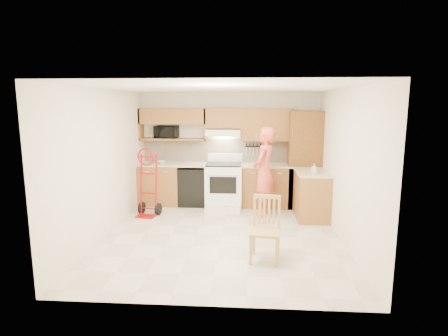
# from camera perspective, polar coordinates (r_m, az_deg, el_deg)

# --- Properties ---
(floor) EXTENTS (4.00, 4.50, 0.02)m
(floor) POSITION_cam_1_polar(r_m,az_deg,el_deg) (6.42, -0.31, -10.59)
(floor) COLOR beige
(floor) RESTS_ON ground
(ceiling) EXTENTS (4.00, 4.50, 0.02)m
(ceiling) POSITION_cam_1_polar(r_m,az_deg,el_deg) (6.01, -0.33, 12.51)
(ceiling) COLOR white
(ceiling) RESTS_ON ground
(wall_back) EXTENTS (4.00, 0.02, 2.50)m
(wall_back) POSITION_cam_1_polar(r_m,az_deg,el_deg) (8.32, 0.82, 3.10)
(wall_back) COLOR #EFE5CE
(wall_back) RESTS_ON ground
(wall_front) EXTENTS (4.00, 0.02, 2.50)m
(wall_front) POSITION_cam_1_polar(r_m,az_deg,el_deg) (3.89, -2.77, -4.82)
(wall_front) COLOR #EFE5CE
(wall_front) RESTS_ON ground
(wall_left) EXTENTS (0.02, 4.50, 2.50)m
(wall_left) POSITION_cam_1_polar(r_m,az_deg,el_deg) (6.55, -18.14, 0.75)
(wall_left) COLOR #EFE5CE
(wall_left) RESTS_ON ground
(wall_right) EXTENTS (0.02, 4.50, 2.50)m
(wall_right) POSITION_cam_1_polar(r_m,az_deg,el_deg) (6.27, 18.32, 0.35)
(wall_right) COLOR #EFE5CE
(wall_right) RESTS_ON ground
(backsplash) EXTENTS (3.92, 0.03, 0.55)m
(backsplash) POSITION_cam_1_polar(r_m,az_deg,el_deg) (8.30, 0.81, 2.74)
(backsplash) COLOR beige
(backsplash) RESTS_ON wall_back
(lower_cab_left) EXTENTS (0.90, 0.60, 0.90)m
(lower_cab_left) POSITION_cam_1_polar(r_m,az_deg,el_deg) (8.38, -9.96, -2.55)
(lower_cab_left) COLOR brown
(lower_cab_left) RESTS_ON ground
(dishwasher) EXTENTS (0.60, 0.60, 0.85)m
(dishwasher) POSITION_cam_1_polar(r_m,az_deg,el_deg) (8.24, -4.88, -2.83)
(dishwasher) COLOR black
(dishwasher) RESTS_ON ground
(lower_cab_right) EXTENTS (1.14, 0.60, 0.90)m
(lower_cab_right) POSITION_cam_1_polar(r_m,az_deg,el_deg) (8.15, 6.54, -2.82)
(lower_cab_right) COLOR brown
(lower_cab_right) RESTS_ON ground
(countertop_left) EXTENTS (1.50, 0.63, 0.04)m
(countertop_left) POSITION_cam_1_polar(r_m,az_deg,el_deg) (8.23, -8.03, 0.60)
(countertop_left) COLOR beige
(countertop_left) RESTS_ON lower_cab_left
(countertop_right) EXTENTS (1.14, 0.63, 0.04)m
(countertop_right) POSITION_cam_1_polar(r_m,az_deg,el_deg) (8.06, 6.60, 0.44)
(countertop_right) COLOR beige
(countertop_right) RESTS_ON lower_cab_right
(cab_return_right) EXTENTS (0.60, 1.00, 0.90)m
(cab_return_right) POSITION_cam_1_polar(r_m,az_deg,el_deg) (7.47, 13.51, -4.21)
(cab_return_right) COLOR brown
(cab_return_right) RESTS_ON ground
(countertop_return) EXTENTS (0.63, 1.00, 0.04)m
(countertop_return) POSITION_cam_1_polar(r_m,az_deg,el_deg) (7.37, 13.66, -0.66)
(countertop_return) COLOR beige
(countertop_return) RESTS_ON cab_return_right
(pantry_tall) EXTENTS (0.70, 0.60, 2.10)m
(pantry_tall) POSITION_cam_1_polar(r_m,az_deg,el_deg) (8.12, 12.41, 1.28)
(pantry_tall) COLOR brown
(pantry_tall) RESTS_ON ground
(upper_cab_left) EXTENTS (1.50, 0.33, 0.34)m
(upper_cab_left) POSITION_cam_1_polar(r_m,az_deg,el_deg) (8.26, -8.01, 8.03)
(upper_cab_left) COLOR brown
(upper_cab_left) RESTS_ON wall_back
(upper_shelf_mw) EXTENTS (1.50, 0.33, 0.04)m
(upper_shelf_mw) POSITION_cam_1_polar(r_m,az_deg,el_deg) (8.29, -7.93, 4.51)
(upper_shelf_mw) COLOR brown
(upper_shelf_mw) RESTS_ON wall_back
(upper_cab_center) EXTENTS (0.76, 0.33, 0.44)m
(upper_cab_center) POSITION_cam_1_polar(r_m,az_deg,el_deg) (8.10, -0.09, 7.81)
(upper_cab_center) COLOR brown
(upper_cab_center) RESTS_ON wall_back
(upper_cab_right) EXTENTS (1.14, 0.33, 0.70)m
(upper_cab_right) POSITION_cam_1_polar(r_m,az_deg,el_deg) (8.10, 6.68, 6.75)
(upper_cab_right) COLOR brown
(upper_cab_right) RESTS_ON wall_back
(range_hood) EXTENTS (0.76, 0.46, 0.14)m
(range_hood) POSITION_cam_1_polar(r_m,az_deg,el_deg) (8.05, -0.12, 5.59)
(range_hood) COLOR white
(range_hood) RESTS_ON wall_back
(knife_strip) EXTENTS (0.40, 0.05, 0.29)m
(knife_strip) POSITION_cam_1_polar(r_m,az_deg,el_deg) (8.26, 4.62, 2.95)
(knife_strip) COLOR black
(knife_strip) RESTS_ON backsplash
(microwave) EXTENTS (0.54, 0.40, 0.28)m
(microwave) POSITION_cam_1_polar(r_m,az_deg,el_deg) (8.31, -8.98, 5.59)
(microwave) COLOR black
(microwave) RESTS_ON upper_shelf_mw
(range) EXTENTS (0.78, 1.03, 1.15)m
(range) POSITION_cam_1_polar(r_m,az_deg,el_deg) (7.92, -0.03, -2.20)
(range) COLOR white
(range) RESTS_ON ground
(person) EXTENTS (0.63, 0.77, 1.80)m
(person) POSITION_cam_1_polar(r_m,az_deg,el_deg) (7.37, 6.30, -0.59)
(person) COLOR #E3553F
(person) RESTS_ON ground
(hand_truck) EXTENTS (0.56, 0.53, 1.25)m
(hand_truck) POSITION_cam_1_polar(r_m,az_deg,el_deg) (7.49, -11.98, -2.72)
(hand_truck) COLOR #A40E0D
(hand_truck) RESTS_ON ground
(dining_chair) EXTENTS (0.48, 0.51, 0.93)m
(dining_chair) POSITION_cam_1_polar(r_m,az_deg,el_deg) (5.33, 6.47, -9.55)
(dining_chair) COLOR tan
(dining_chair) RESTS_ON ground
(soap_bottle) EXTENTS (0.09, 0.09, 0.18)m
(soap_bottle) POSITION_cam_1_polar(r_m,az_deg,el_deg) (7.19, 13.92, -0.04)
(soap_bottle) COLOR white
(soap_bottle) RESTS_ON countertop_return
(bowl) EXTENTS (0.27, 0.27, 0.05)m
(bowl) POSITION_cam_1_polar(r_m,az_deg,el_deg) (8.28, -9.75, 0.93)
(bowl) COLOR white
(bowl) RESTS_ON countertop_left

